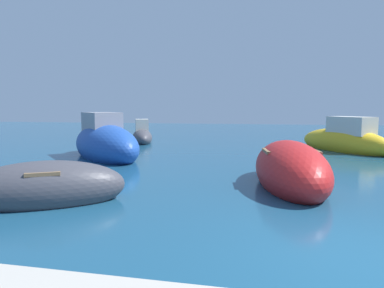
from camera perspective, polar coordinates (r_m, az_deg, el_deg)
ground at (r=5.75m, az=29.69°, el=-17.04°), size 80.00×80.00×0.00m
moored_boat_0 at (r=9.83m, az=16.23°, el=-4.24°), size 2.45×4.67×1.64m
moored_boat_1 at (r=15.34m, az=-14.43°, el=0.10°), size 5.37×5.40×2.40m
moored_boat_3 at (r=18.69m, az=24.25°, el=0.54°), size 4.40×5.33×2.07m
moored_boat_5 at (r=21.32m, az=-8.39°, el=1.30°), size 2.30×3.29×1.70m
moored_boat_6 at (r=8.50m, az=-23.41°, el=-6.82°), size 3.81×2.99×1.27m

